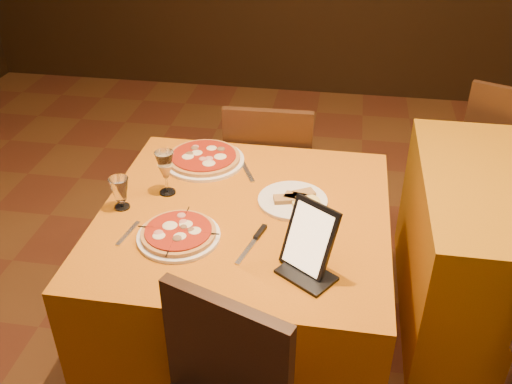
% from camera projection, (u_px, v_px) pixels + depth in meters
% --- Properties ---
extents(main_table, '(1.10, 1.10, 0.75)m').
position_uv_depth(main_table, '(245.00, 286.00, 2.38)').
color(main_table, '#B7610B').
rests_on(main_table, floor).
extents(chair_main_far, '(0.37, 0.37, 0.91)m').
position_uv_depth(chair_main_far, '(271.00, 175.00, 2.99)').
color(chair_main_far, black).
rests_on(chair_main_far, floor).
extents(chair_side_far, '(0.52, 0.52, 0.91)m').
position_uv_depth(chair_side_far, '(504.00, 155.00, 3.17)').
color(chair_side_far, '#31240F').
rests_on(chair_side_far, floor).
extents(pizza_near, '(0.30, 0.30, 0.03)m').
position_uv_depth(pizza_near, '(179.00, 234.00, 2.04)').
color(pizza_near, white).
rests_on(pizza_near, main_table).
extents(pizza_far, '(0.35, 0.35, 0.03)m').
position_uv_depth(pizza_far, '(204.00, 159.00, 2.50)').
color(pizza_far, white).
rests_on(pizza_far, main_table).
extents(cutlet_dish, '(0.27, 0.27, 0.03)m').
position_uv_depth(cutlet_dish, '(293.00, 199.00, 2.23)').
color(cutlet_dish, white).
rests_on(cutlet_dish, main_table).
extents(wine_glass, '(0.08, 0.08, 0.19)m').
position_uv_depth(wine_glass, '(166.00, 173.00, 2.24)').
color(wine_glass, '#D8BA7A').
rests_on(wine_glass, main_table).
extents(water_glass, '(0.09, 0.09, 0.13)m').
position_uv_depth(water_glass, '(120.00, 193.00, 2.17)').
color(water_glass, silver).
rests_on(water_glass, main_table).
extents(tablet, '(0.20, 0.18, 0.23)m').
position_uv_depth(tablet, '(309.00, 238.00, 1.85)').
color(tablet, black).
rests_on(tablet, main_table).
extents(knife, '(0.07, 0.21, 0.01)m').
position_uv_depth(knife, '(250.00, 246.00, 2.00)').
color(knife, '#B6B6BD').
rests_on(knife, main_table).
extents(fork_near, '(0.04, 0.15, 0.01)m').
position_uv_depth(fork_near, '(128.00, 233.00, 2.06)').
color(fork_near, '#ABABB2').
rests_on(fork_near, main_table).
extents(fork_far, '(0.09, 0.17, 0.01)m').
position_uv_depth(fork_far, '(247.00, 172.00, 2.43)').
color(fork_far, '#B5B5BC').
rests_on(fork_far, main_table).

